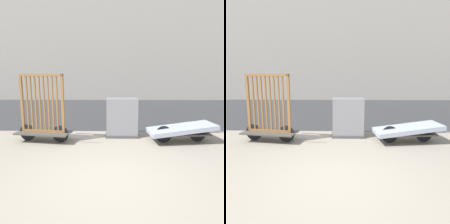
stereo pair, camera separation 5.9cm
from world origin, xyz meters
TOP-DOWN VIEW (x-y plane):
  - ground_plane at (0.00, 0.00)m, footprint 60.00×60.00m
  - road_strip at (0.00, 7.89)m, footprint 56.00×8.85m
  - building_facade at (0.00, 14.31)m, footprint 48.00×4.00m
  - bike_cart_with_bedframe at (-1.95, 2.30)m, footprint 2.27×0.86m
  - bike_cart_with_mattress at (1.96, 2.30)m, footprint 2.42×1.00m
  - utility_cabinet at (0.30, 2.83)m, footprint 1.00×0.48m

SIDE VIEW (x-z plane):
  - ground_plane at x=0.00m, z-range 0.00..0.00m
  - road_strip at x=0.00m, z-range 0.00..0.01m
  - bike_cart_with_mattress at x=1.96m, z-range 0.08..0.63m
  - utility_cabinet at x=0.30m, z-range -0.04..1.15m
  - bike_cart_with_bedframe at x=-1.95m, z-range -0.30..1.62m
  - building_facade at x=0.00m, z-range 0.00..9.03m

